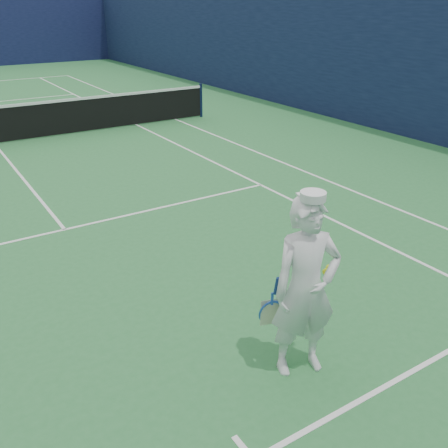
% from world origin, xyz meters
% --- Properties ---
extents(tennis_player, '(0.80, 0.68, 1.99)m').
position_xyz_m(tennis_player, '(1.11, -11.18, 0.97)').
color(tennis_player, white).
rests_on(tennis_player, ground).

